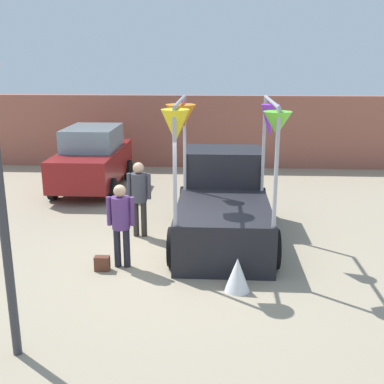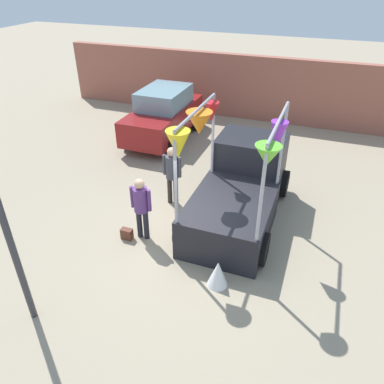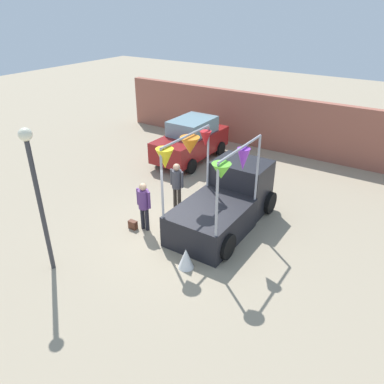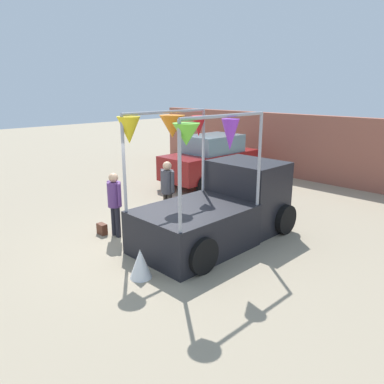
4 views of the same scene
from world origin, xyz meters
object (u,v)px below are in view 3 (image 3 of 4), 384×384
person_vendor (177,182)px  folded_kite_bundle_white (186,258)px  vendor_truck (227,198)px  street_lamp (36,183)px  parked_car (191,140)px  handbag (133,225)px  person_customer (144,202)px

person_vendor → folded_kite_bundle_white: bearing=-50.5°
person_vendor → vendor_truck: bearing=5.4°
street_lamp → parked_car: bearing=97.5°
vendor_truck → person_vendor: (-1.84, -0.17, 0.16)m
parked_car → person_vendor: bearing=-62.7°
handbag → street_lamp: (-0.53, -2.70, 2.46)m
vendor_truck → parked_car: (-3.93, 3.87, 0.08)m
vendor_truck → parked_car: size_ratio=1.03×
vendor_truck → person_customer: 2.66m
vendor_truck → street_lamp: bearing=-120.6°
person_customer → street_lamp: (-0.88, -2.90, 1.61)m
parked_car → person_vendor: size_ratio=2.35×
vendor_truck → person_customer: (-1.92, -1.84, 0.12)m
person_customer → person_vendor: person_vendor is taller
vendor_truck → folded_kite_bundle_white: size_ratio=6.88×
handbag → vendor_truck: bearing=41.9°
vendor_truck → handbag: (-2.27, -2.04, -0.72)m
parked_car → folded_kite_bundle_white: parked_car is taller
handbag → folded_kite_bundle_white: folded_kite_bundle_white is taller
person_customer → handbag: person_customer is taller
vendor_truck → parked_car: bearing=135.4°
vendor_truck → handbag: vendor_truck is taller
parked_car → folded_kite_bundle_white: bearing=-57.6°
parked_car → person_vendor: (2.09, -4.04, 0.08)m
parked_car → person_vendor: 4.55m
handbag → person_vendor: bearing=77.0°
parked_car → street_lamp: (1.13, -8.60, 1.65)m
folded_kite_bundle_white → parked_car: bearing=122.4°
folded_kite_bundle_white → vendor_truck: bearing=95.2°
person_vendor → folded_kite_bundle_white: person_vendor is taller
person_customer → street_lamp: bearing=-106.8°
parked_car → person_customer: parked_car is taller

